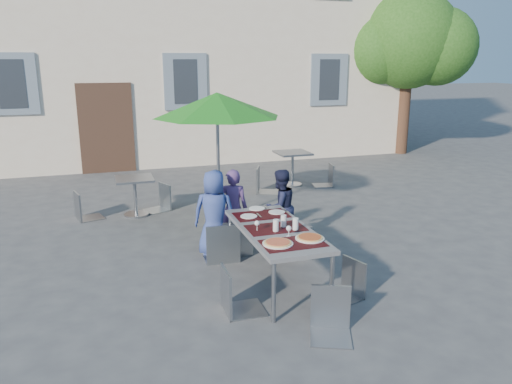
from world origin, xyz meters
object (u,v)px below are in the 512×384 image
object	(u,v)px
pizza_near_left	(278,243)
chair_0	(221,218)
chair_5	(332,285)
cafe_table_0	(135,191)
dining_table	(276,232)
child_0	(214,213)
bg_chair_r_0	(160,182)
chair_1	(236,216)
chair_4	(349,257)
bg_chair_l_1	(263,164)
pizza_near_right	(310,238)
cafe_table_1	(292,162)
patio_umbrella	(217,106)
bg_chair_r_1	(327,162)
chair_2	(296,221)
bg_chair_l_0	(82,189)
child_2	(280,207)
child_1	(233,209)
chair_3	(235,264)

from	to	relation	value
pizza_near_left	chair_0	xyz separation A→B (m)	(-0.27, 1.48, -0.14)
chair_0	chair_5	bearing A→B (deg)	-75.05
cafe_table_0	dining_table	bearing A→B (deg)	-68.11
pizza_near_left	child_0	distance (m)	1.77
bg_chair_r_0	cafe_table_0	bearing A→B (deg)	-153.30
chair_1	chair_5	xyz separation A→B (m)	(0.32, -2.39, -0.04)
chair_4	bg_chair_l_1	world-z (taller)	bg_chair_l_1
pizza_near_right	chair_5	distance (m)	0.81
child_0	cafe_table_1	world-z (taller)	child_0
patio_umbrella	child_0	bearing A→B (deg)	-106.17
bg_chair_r_1	chair_5	bearing A→B (deg)	-115.55
chair_4	child_0	bearing A→B (deg)	123.79
pizza_near_left	chair_4	size ratio (longest dim) A/B	0.40
cafe_table_1	pizza_near_left	bearing A→B (deg)	-113.82
cafe_table_1	chair_0	bearing A→B (deg)	-124.62
chair_4	bg_chair_l_1	bearing A→B (deg)	82.96
chair_1	bg_chair_l_1	distance (m)	3.52
cafe_table_0	bg_chair_r_0	bearing A→B (deg)	26.70
chair_0	chair_2	bearing A→B (deg)	-12.44
chair_4	bg_chair_l_0	bearing A→B (deg)	126.13
dining_table	chair_5	world-z (taller)	chair_5
patio_umbrella	chair_0	bearing A→B (deg)	-102.82
bg_chair_l_0	bg_chair_r_1	bearing A→B (deg)	9.65
child_2	chair_2	distance (m)	0.65
pizza_near_right	cafe_table_1	world-z (taller)	pizza_near_right
chair_4	chair_5	distance (m)	0.89
dining_table	bg_chair_l_0	bearing A→B (deg)	122.88
child_1	dining_table	bearing A→B (deg)	116.59
pizza_near_left	patio_umbrella	size ratio (longest dim) A/B	0.16
chair_0	patio_umbrella	world-z (taller)	patio_umbrella
child_0	bg_chair_l_1	size ratio (longest dim) A/B	1.21
bg_chair_l_1	chair_5	bearing A→B (deg)	-101.86
chair_0	patio_umbrella	xyz separation A→B (m)	(0.40, 1.74, 1.36)
cafe_table_1	child_0	bearing A→B (deg)	-126.92
chair_0	bg_chair_l_0	xyz separation A→B (m)	(-1.85, 2.60, -0.07)
chair_5	pizza_near_right	bearing A→B (deg)	83.25
pizza_near_right	bg_chair_r_1	distance (m)	5.57
chair_0	chair_3	size ratio (longest dim) A/B	1.08
chair_1	bg_chair_l_1	xyz separation A→B (m)	(1.50, 3.19, 0.03)
pizza_near_left	chair_0	size ratio (longest dim) A/B	0.33
pizza_near_right	bg_chair_l_0	world-z (taller)	bg_chair_l_0
child_2	chair_1	bearing A→B (deg)	-2.10
chair_5	chair_4	bearing A→B (deg)	50.38
dining_table	patio_umbrella	bearing A→B (deg)	91.08
child_2	chair_4	world-z (taller)	child_2
child_0	bg_chair_l_0	xyz separation A→B (m)	(-1.81, 2.34, -0.07)
chair_2	cafe_table_1	size ratio (longest dim) A/B	1.23
pizza_near_left	cafe_table_0	xyz separation A→B (m)	(-1.23, 4.02, -0.30)
bg_chair_l_0	bg_chair_r_0	distance (m)	1.38
child_2	patio_umbrella	distance (m)	2.03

